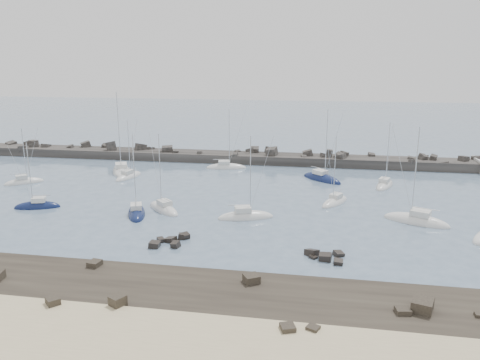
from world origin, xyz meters
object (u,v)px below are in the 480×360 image
sailboat_0 (24,183)px  sailboat_10 (384,185)px  sailboat_3 (129,177)px  sailboat_7 (246,217)px  sailboat_8 (322,179)px  sailboat_1 (121,171)px  sailboat_13 (137,213)px  sailboat_9 (416,221)px  sailboat_5 (164,209)px  sailboat_6 (335,202)px  sailboat_2 (37,207)px  sailboat_4 (226,168)px

sailboat_0 → sailboat_10: bearing=8.1°
sailboat_3 → sailboat_7: 31.61m
sailboat_0 → sailboat_8: bearing=12.6°
sailboat_1 → sailboat_8: sailboat_1 is taller
sailboat_8 → sailboat_13: sailboat_8 is taller
sailboat_9 → sailboat_8: bearing=120.7°
sailboat_10 → sailboat_13: bearing=-149.2°
sailboat_7 → sailboat_0: bearing=164.1°
sailboat_0 → sailboat_10: 63.53m
sailboat_9 → sailboat_13: bearing=-175.4°
sailboat_8 → sailboat_13: 35.59m
sailboat_5 → sailboat_9: (35.32, 0.73, 0.01)m
sailboat_0 → sailboat_1: 17.46m
sailboat_3 → sailboat_6: sailboat_3 is taller
sailboat_3 → sailboat_13: bearing=-64.3°
sailboat_6 → sailboat_9: (10.64, -7.10, 0.02)m
sailboat_1 → sailboat_2: (-2.86, -23.63, 0.00)m
sailboat_0 → sailboat_4: 37.53m
sailboat_5 → sailboat_10: bearing=30.2°
sailboat_2 → sailboat_9: size_ratio=0.77×
sailboat_1 → sailboat_13: sailboat_1 is taller
sailboat_0 → sailboat_4: (33.00, 17.88, -0.01)m
sailboat_3 → sailboat_0: bearing=-156.7°
sailboat_2 → sailboat_8: sailboat_8 is taller
sailboat_6 → sailboat_13: size_ratio=0.92×
sailboat_5 → sailboat_7: 12.44m
sailboat_1 → sailboat_7: size_ratio=1.33×
sailboat_7 → sailboat_9: 23.08m
sailboat_4 → sailboat_5: sailboat_4 is taller
sailboat_1 → sailboat_10: bearing=-2.4°
sailboat_10 → sailboat_2: bearing=-157.6°
sailboat_2 → sailboat_10: sailboat_10 is taller
sailboat_6 → sailboat_13: sailboat_13 is taller
sailboat_0 → sailboat_4: sailboat_4 is taller
sailboat_1 → sailboat_2: sailboat_1 is taller
sailboat_0 → sailboat_4: size_ratio=0.83×
sailboat_0 → sailboat_8: size_ratio=0.77×
sailboat_4 → sailboat_3: bearing=-146.7°
sailboat_6 → sailboat_9: bearing=-33.7°
sailboat_7 → sailboat_2: bearing=-178.9°
sailboat_0 → sailboat_1: sailboat_1 is taller
sailboat_3 → sailboat_8: bearing=7.2°
sailboat_1 → sailboat_6: size_ratio=1.48×
sailboat_13 → sailboat_6: bearing=20.1°
sailboat_2 → sailboat_5: size_ratio=0.89×
sailboat_2 → sailboat_7: bearing=1.1°
sailboat_7 → sailboat_8: 25.72m
sailboat_7 → sailboat_5: bearing=173.2°
sailboat_4 → sailboat_2: bearing=-126.3°
sailboat_7 → sailboat_1: bearing=140.9°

